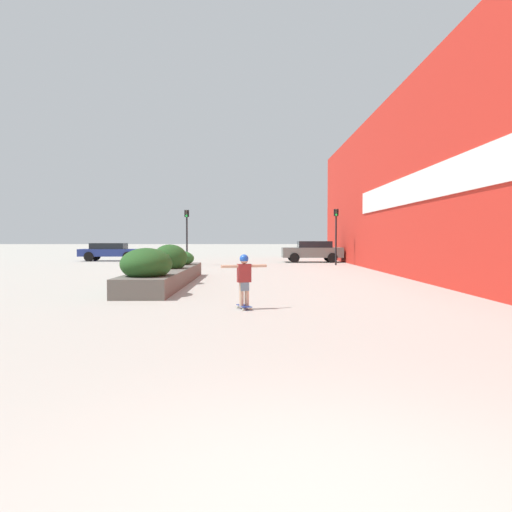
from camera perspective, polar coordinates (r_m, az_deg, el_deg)
ground_plane at (r=3.64m, az=9.81°, el=-26.07°), size 300.00×300.00×0.00m
building_wall_right at (r=21.78m, az=18.33°, el=8.72°), size 0.67×46.63×8.60m
planter_box at (r=18.53m, az=-10.34°, el=-1.67°), size 1.58×9.91×1.49m
skateboard at (r=12.12m, az=-1.37°, el=-5.79°), size 0.40×0.63×0.09m
skateboarder at (r=12.04m, az=-1.37°, el=-2.14°), size 1.11×0.47×1.24m
car_leftmost at (r=39.58m, az=-16.28°, el=0.54°), size 4.66×1.86×1.36m
car_center_left at (r=36.30m, az=6.47°, el=0.59°), size 4.31×2.06×1.52m
traffic_light_left at (r=32.44m, az=-7.92°, el=3.23°), size 0.28×0.30×3.55m
traffic_light_right at (r=32.42m, az=9.14°, el=3.29°), size 0.28×0.30×3.61m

